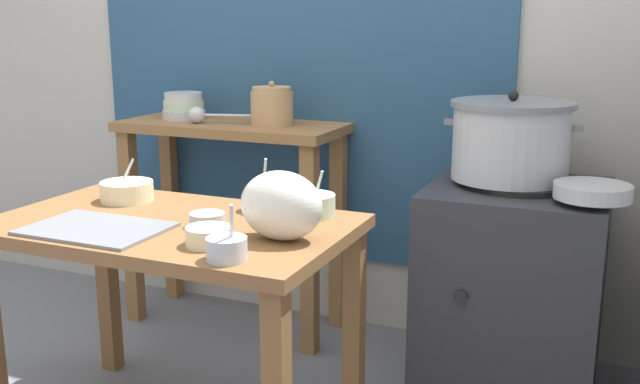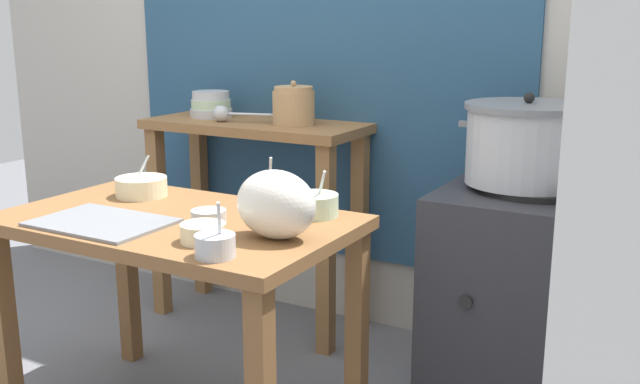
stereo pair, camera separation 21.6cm
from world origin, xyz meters
name	(u,v)px [view 2 (the right image)]	position (x,y,z in m)	size (l,w,h in m)	color
wall_back	(371,24)	(0.08, 1.10, 1.30)	(4.40, 0.12, 2.60)	#B2ADA3
prep_table	(177,251)	(-0.05, -0.02, 0.61)	(1.10, 0.66, 0.72)	brown
back_shelf_table	(256,172)	(-0.33, 0.83, 0.68)	(0.96, 0.40, 0.90)	olive
stove_block	(526,297)	(0.88, 0.70, 0.38)	(0.60, 0.61, 0.78)	#2D2D33
steamer_pot	(526,143)	(0.84, 0.72, 0.92)	(0.47, 0.42, 0.31)	#B7BABF
clay_pot	(294,106)	(-0.14, 0.83, 0.98)	(0.17, 0.17, 0.18)	tan
bowl_stack_enamel	(211,105)	(-0.58, 0.86, 0.95)	(0.19, 0.19, 0.11)	#B7BABF
ladle	(224,114)	(-0.44, 0.76, 0.93)	(0.28, 0.11, 0.07)	#B7BABF
serving_tray	(102,222)	(-0.20, -0.19, 0.72)	(0.40, 0.28, 0.01)	slate
plastic_bag	(276,204)	(0.34, -0.06, 0.82)	(0.24, 0.16, 0.20)	silver
wide_pan	(604,198)	(1.13, 0.53, 0.80)	(0.24, 0.24, 0.05)	#B7BABF
prep_bowl_0	(209,216)	(0.08, -0.03, 0.74)	(0.11, 0.11, 0.04)	#B7BABF
prep_bowl_1	(266,199)	(0.14, 0.20, 0.75)	(0.11, 0.11, 0.18)	tan
prep_bowl_2	(215,245)	(0.29, -0.28, 0.75)	(0.11, 0.11, 0.16)	#B7BABF
prep_bowl_3	(203,232)	(0.18, -0.19, 0.75)	(0.13, 0.13, 0.05)	beige
prep_bowl_4	(141,186)	(-0.34, 0.13, 0.76)	(0.18, 0.18, 0.14)	beige
prep_bowl_5	(315,204)	(0.32, 0.20, 0.76)	(0.15, 0.15, 0.15)	#B7D1AD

